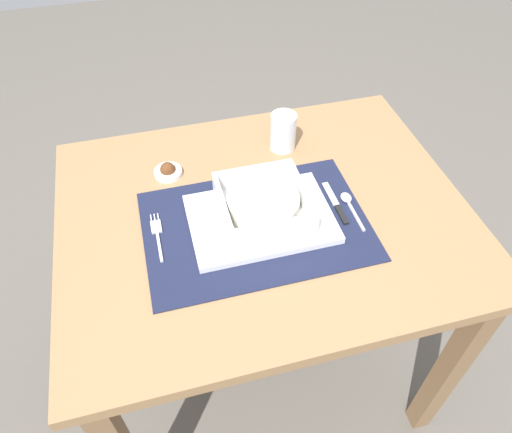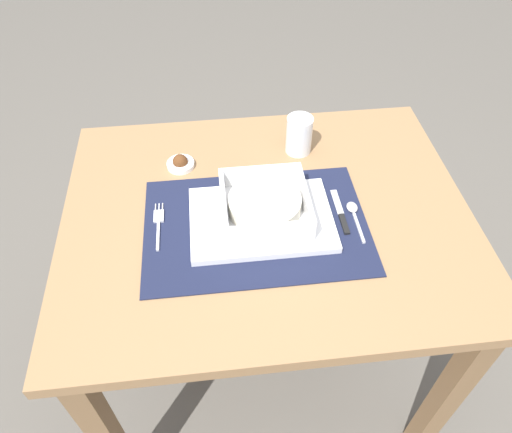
% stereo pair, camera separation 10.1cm
% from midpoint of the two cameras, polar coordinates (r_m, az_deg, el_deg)
% --- Properties ---
extents(ground_plane, '(6.00, 6.00, 0.00)m').
position_cam_midpoint_polar(ground_plane, '(1.64, -1.16, -16.64)').
color(ground_plane, '#59544C').
extents(dining_table, '(0.90, 0.72, 0.70)m').
position_cam_midpoint_polar(dining_table, '(1.14, -1.61, -3.13)').
color(dining_table, '#936D47').
rests_on(dining_table, ground).
extents(placemat, '(0.48, 0.33, 0.00)m').
position_cam_midpoint_polar(placemat, '(1.03, -2.80, -1.23)').
color(placemat, '#191E38').
rests_on(placemat, dining_table).
extents(serving_plate, '(0.30, 0.21, 0.02)m').
position_cam_midpoint_polar(serving_plate, '(1.03, -2.25, -0.42)').
color(serving_plate, white).
rests_on(serving_plate, placemat).
extents(porridge_bowl, '(0.18, 0.18, 0.06)m').
position_cam_midpoint_polar(porridge_bowl, '(1.01, -1.98, 1.28)').
color(porridge_bowl, white).
rests_on(porridge_bowl, serving_plate).
extents(fork, '(0.02, 0.14, 0.00)m').
position_cam_midpoint_polar(fork, '(1.04, -14.44, -2.05)').
color(fork, silver).
rests_on(fork, placemat).
extents(spoon, '(0.02, 0.12, 0.01)m').
position_cam_midpoint_polar(spoon, '(1.08, 8.34, 1.64)').
color(spoon, silver).
rests_on(spoon, placemat).
extents(butter_knife, '(0.01, 0.13, 0.01)m').
position_cam_midpoint_polar(butter_knife, '(1.07, 6.96, 1.19)').
color(butter_knife, black).
rests_on(butter_knife, placemat).
extents(drinking_glass, '(0.06, 0.06, 0.10)m').
position_cam_midpoint_polar(drinking_glass, '(1.20, 0.82, 9.83)').
color(drinking_glass, white).
rests_on(drinking_glass, dining_table).
extents(condiment_saucer, '(0.07, 0.07, 0.04)m').
position_cam_midpoint_polar(condiment_saucer, '(1.17, -12.90, 5.19)').
color(condiment_saucer, white).
rests_on(condiment_saucer, dining_table).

